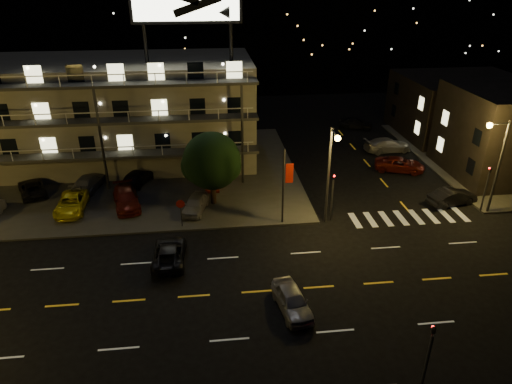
{
  "coord_description": "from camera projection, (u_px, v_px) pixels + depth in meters",
  "views": [
    {
      "loc": [
        -0.66,
        -23.11,
        18.45
      ],
      "look_at": [
        2.82,
        8.0,
        3.13
      ],
      "focal_mm": 32.0,
      "sensor_mm": 36.0,
      "label": 1
    }
  ],
  "objects": [
    {
      "name": "ground",
      "position": [
        226.0,
        294.0,
        28.81
      ],
      "size": [
        140.0,
        140.0,
        0.0
      ],
      "primitive_type": "plane",
      "color": "black",
      "rests_on": "ground"
    },
    {
      "name": "curb_nw",
      "position": [
        74.0,
        175.0,
        45.23
      ],
      "size": [
        44.0,
        24.0,
        0.15
      ],
      "primitive_type": "cube",
      "color": "#353533",
      "rests_on": "ground"
    },
    {
      "name": "curb_ne",
      "position": [
        491.0,
        157.0,
        49.63
      ],
      "size": [
        16.0,
        24.0,
        0.15
      ],
      "primitive_type": "cube",
      "color": "#353533",
      "rests_on": "ground"
    },
    {
      "name": "motel",
      "position": [
        115.0,
        111.0,
        46.79
      ],
      "size": [
        28.0,
        13.8,
        18.1
      ],
      "color": "gray",
      "rests_on": "ground"
    },
    {
      "name": "side_bldg_back",
      "position": [
        460.0,
        106.0,
        55.27
      ],
      "size": [
        14.06,
        12.0,
        7.0
      ],
      "color": "black",
      "rests_on": "ground"
    },
    {
      "name": "hill_backdrop",
      "position": [
        173.0,
        11.0,
        84.54
      ],
      "size": [
        120.0,
        25.0,
        24.0
      ],
      "color": "black",
      "rests_on": "ground"
    },
    {
      "name": "streetlight_nc",
      "position": [
        330.0,
        167.0,
        34.56
      ],
      "size": [
        0.44,
        1.92,
        8.0
      ],
      "color": "#2D2D30",
      "rests_on": "ground"
    },
    {
      "name": "streetlight_ne",
      "position": [
        497.0,
        158.0,
        36.25
      ],
      "size": [
        1.92,
        0.44,
        8.0
      ],
      "color": "#2D2D30",
      "rests_on": "ground"
    },
    {
      "name": "signal_nw",
      "position": [
        333.0,
        192.0,
        36.17
      ],
      "size": [
        0.2,
        0.27,
        4.6
      ],
      "color": "#2D2D30",
      "rests_on": "ground"
    },
    {
      "name": "signal_sw",
      "position": [
        429.0,
        353.0,
        21.0
      ],
      "size": [
        0.2,
        0.27,
        4.6
      ],
      "color": "#2D2D30",
      "rests_on": "ground"
    },
    {
      "name": "signal_ne",
      "position": [
        487.0,
        184.0,
        37.47
      ],
      "size": [
        0.27,
        0.2,
        4.6
      ],
      "color": "#2D2D30",
      "rests_on": "ground"
    },
    {
      "name": "banner_north",
      "position": [
        284.0,
        185.0,
        35.31
      ],
      "size": [
        0.83,
        0.16,
        6.4
      ],
      "color": "#2D2D30",
      "rests_on": "ground"
    },
    {
      "name": "stop_sign",
      "position": [
        181.0,
        209.0,
        35.41
      ],
      "size": [
        0.91,
        0.11,
        2.61
      ],
      "color": "#2D2D30",
      "rests_on": "ground"
    },
    {
      "name": "tree",
      "position": [
        211.0,
        163.0,
        38.05
      ],
      "size": [
        5.07,
        4.88,
        6.39
      ],
      "color": "black",
      "rests_on": "curb_nw"
    },
    {
      "name": "lot_car_2",
      "position": [
        71.0,
        203.0,
        38.16
      ],
      "size": [
        2.39,
        4.88,
        1.33
      ],
      "primitive_type": "imported",
      "rotation": [
        0.0,
        0.0,
        0.04
      ],
      "color": "yellow",
      "rests_on": "curb_nw"
    },
    {
      "name": "lot_car_3",
      "position": [
        126.0,
        199.0,
        38.87
      ],
      "size": [
        3.14,
        5.27,
        1.43
      ],
      "primitive_type": "imported",
      "rotation": [
        0.0,
        0.0,
        0.24
      ],
      "color": "#5F160D",
      "rests_on": "curb_nw"
    },
    {
      "name": "lot_car_4",
      "position": [
        195.0,
        204.0,
        38.1
      ],
      "size": [
        2.54,
        4.2,
        1.34
      ],
      "primitive_type": "imported",
      "rotation": [
        0.0,
        0.0,
        -0.26
      ],
      "color": "gray",
      "rests_on": "curb_nw"
    },
    {
      "name": "lot_car_6",
      "position": [
        32.0,
        188.0,
        41.02
      ],
      "size": [
        3.76,
        4.93,
        1.25
      ],
      "primitive_type": "imported",
      "rotation": [
        0.0,
        0.0,
        3.58
      ],
      "color": "black",
      "rests_on": "curb_nw"
    },
    {
      "name": "lot_car_7",
      "position": [
        89.0,
        182.0,
        41.99
      ],
      "size": [
        2.78,
        5.01,
        1.37
      ],
      "primitive_type": "imported",
      "rotation": [
        0.0,
        0.0,
        2.95
      ],
      "color": "gray",
      "rests_on": "curb_nw"
    },
    {
      "name": "lot_car_8",
      "position": [
        138.0,
        177.0,
        42.85
      ],
      "size": [
        3.33,
        4.71,
        1.49
      ],
      "primitive_type": "imported",
      "rotation": [
        0.0,
        0.0,
        2.74
      ],
      "color": "black",
      "rests_on": "curb_nw"
    },
    {
      "name": "lot_car_9",
      "position": [
        212.0,
        181.0,
        42.37
      ],
      "size": [
        1.3,
        3.7,
        1.22
      ],
      "primitive_type": "imported",
      "rotation": [
        0.0,
        0.0,
        3.14
      ],
      "color": "#5F160D",
      "rests_on": "curb_nw"
    },
    {
      "name": "side_car_0",
      "position": [
        452.0,
        197.0,
        39.48
      ],
      "size": [
        4.62,
        2.56,
        1.44
      ],
      "primitive_type": "imported",
      "rotation": [
        0.0,
        0.0,
        1.82
      ],
      "color": "black",
      "rests_on": "ground"
    },
    {
      "name": "side_car_1",
      "position": [
        400.0,
        164.0,
        46.14
      ],
      "size": [
        5.4,
        3.81,
        1.37
      ],
      "primitive_type": "imported",
      "rotation": [
        0.0,
        0.0,
        1.22
      ],
      "color": "#5F160D",
      "rests_on": "ground"
    },
    {
      "name": "side_car_2",
      "position": [
        387.0,
        145.0,
        51.01
      ],
      "size": [
        5.41,
        2.57,
        1.52
      ],
      "primitive_type": "imported",
      "rotation": [
        0.0,
        0.0,
        1.66
      ],
      "color": "gray",
      "rests_on": "ground"
    },
    {
      "name": "side_car_3",
      "position": [
        356.0,
        123.0,
        58.45
      ],
      "size": [
        4.53,
        3.1,
        1.43
      ],
      "primitive_type": "imported",
      "rotation": [
        0.0,
        0.0,
        1.2
      ],
      "color": "black",
      "rests_on": "ground"
    },
    {
      "name": "road_car_east",
      "position": [
        292.0,
        300.0,
        27.2
      ],
      "size": [
        2.27,
        4.28,
        1.39
      ],
      "primitive_type": "imported",
      "rotation": [
        0.0,
        0.0,
        0.16
      ],
      "color": "gray",
      "rests_on": "ground"
    },
    {
      "name": "road_car_west",
      "position": [
        169.0,
        253.0,
        31.83
      ],
      "size": [
        2.31,
        4.77,
        1.31
      ],
      "primitive_type": "imported",
      "rotation": [
        0.0,
        0.0,
        3.11
      ],
      "color": "black",
      "rests_on": "ground"
    }
  ]
}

